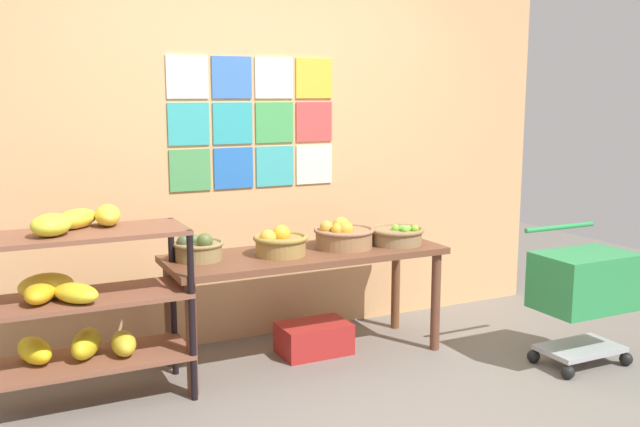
{
  "coord_description": "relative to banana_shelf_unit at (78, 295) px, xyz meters",
  "views": [
    {
      "loc": [
        -1.68,
        -2.74,
        1.63
      ],
      "look_at": [
        0.04,
        0.79,
        0.96
      ],
      "focal_mm": 39.56,
      "sensor_mm": 36.0,
      "label": 1
    }
  ],
  "objects": [
    {
      "name": "fruit_basket_back_right",
      "position": [
        1.61,
        0.1,
        0.16
      ],
      "size": [
        0.38,
        0.38,
        0.19
      ],
      "color": "#966C47",
      "rests_on": "display_table"
    },
    {
      "name": "fruit_basket_left",
      "position": [
        1.97,
        0.04,
        0.14
      ],
      "size": [
        0.36,
        0.36,
        0.13
      ],
      "color": "olive",
      "rests_on": "display_table"
    },
    {
      "name": "fruit_basket_right",
      "position": [
        0.69,
        0.17,
        0.15
      ],
      "size": [
        0.3,
        0.3,
        0.17
      ],
      "color": "olive",
      "rests_on": "display_table"
    },
    {
      "name": "fruit_basket_centre",
      "position": [
        1.17,
        0.07,
        0.16
      ],
      "size": [
        0.33,
        0.33,
        0.18
      ],
      "color": "olive",
      "rests_on": "display_table"
    },
    {
      "name": "banana_shelf_unit",
      "position": [
        0.0,
        0.0,
        0.0
      ],
      "size": [
        1.03,
        0.51,
        1.05
      ],
      "color": "black",
      "rests_on": "ground"
    },
    {
      "name": "produce_crate_under_table",
      "position": [
        1.42,
        0.14,
        -0.5
      ],
      "size": [
        0.44,
        0.29,
        0.2
      ],
      "primitive_type": "cube",
      "color": "#AA2523",
      "rests_on": "ground"
    },
    {
      "name": "display_table",
      "position": [
        1.35,
        0.1,
        -0.0
      ],
      "size": [
        1.72,
        0.6,
        0.68
      ],
      "color": "brown",
      "rests_on": "ground"
    },
    {
      "name": "back_wall_with_art",
      "position": [
        1.26,
        0.63,
        0.84
      ],
      "size": [
        4.47,
        0.07,
        2.89
      ],
      "color": "tan",
      "rests_on": "ground"
    },
    {
      "name": "shopping_cart",
      "position": [
        2.8,
        -0.74,
        -0.11
      ],
      "size": [
        0.58,
        0.43,
        0.83
      ],
      "rotation": [
        0.0,
        0.0,
        0.12
      ],
      "color": "black",
      "rests_on": "ground"
    }
  ]
}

